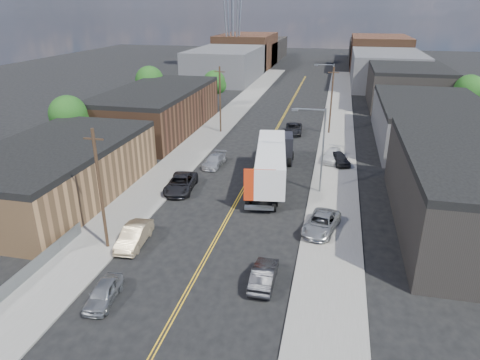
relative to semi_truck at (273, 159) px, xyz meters
The scene contains 34 objects.
ground 33.02m from the semi_truck, 94.68° to the left, with size 260.00×260.00×0.00m, color black.
centerline 18.19m from the semi_truck, 98.57° to the left, with size 0.32×120.00×0.01m, color gold.
sidewalk_left 21.72m from the semi_truck, 124.38° to the left, with size 5.00×140.00×0.15m, color slate.
sidewalk_right 19.23m from the semi_truck, 69.06° to the left, with size 5.00×140.00×0.15m, color slate.
warehouse_tan 22.64m from the semi_truck, 156.05° to the right, with size 12.00×22.00×5.60m.
warehouse_brown 26.67m from the semi_truck, 140.90° to the left, with size 12.00×26.00×6.60m.
industrial_right_b 26.97m from the semi_truck, 44.25° to the left, with size 14.00×24.00×6.10m.
industrial_right_c 48.81m from the semi_truck, 66.68° to the left, with size 14.00×22.00×7.60m.
skyline_left_a 71.52m from the semi_truck, 108.50° to the left, with size 16.00×30.00×8.00m, color #3E3E41.
skyline_right_a 70.00m from the semi_truck, 75.68° to the left, with size 16.00×30.00×8.00m, color #3E3E41.
skyline_left_b 95.58m from the semi_truck, 103.74° to the left, with size 16.00×26.00×10.00m, color #472C1C.
skyline_right_b 94.45m from the semi_truck, 79.43° to the left, with size 16.00×26.00×10.00m, color #472C1C.
skyline_left_c 115.07m from the semi_truck, 101.37° to the left, with size 16.00×40.00×7.00m, color black.
skyline_right_c 114.14m from the semi_truck, 81.27° to the left, with size 16.00×40.00×7.00m, color black.
streetlight_near 6.05m from the semi_truck, 24.01° to the right, with size 3.39×0.25×9.00m.
streetlight_far 33.29m from the semi_truck, 81.49° to the left, with size 3.39×0.25×9.00m.
utility_pole_left_near 20.51m from the semi_truck, 122.35° to the right, with size 1.60×0.26×10.00m.
utility_pole_left_far 21.03m from the semi_truck, 121.43° to the left, with size 1.60×0.26×10.00m.
utility_pole_right 21.68m from the semi_truck, 75.16° to the left, with size 1.60×0.26×10.00m.
chainlink_fence 27.68m from the semi_truck, 120.92° to the right, with size 0.05×16.00×1.22m.
tree_left_near 26.90m from the semi_truck, behind, with size 4.85×4.76×7.91m.
tree_left_mid 38.61m from the semi_truck, 133.75° to the left, with size 5.10×5.04×8.37m.
tree_left_far 38.63m from the semi_truck, 115.53° to the left, with size 4.35×4.20×6.97m.
tree_right_far 42.81m from the semi_truck, 50.16° to the left, with size 4.85×4.76×7.91m.
semi_truck is the anchor object (origin of this frame).
car_left_a 24.75m from the semi_truck, 108.14° to the right, with size 1.61×3.99×1.36m, color gray.
car_left_b 18.63m from the semi_truck, 118.93° to the right, with size 1.71×4.91×1.62m, color #9A8664.
car_left_c 10.46m from the semi_truck, 151.75° to the right, with size 2.70×5.86×1.63m, color black.
car_left_d 8.51m from the semi_truck, 157.80° to the left, with size 1.95×4.79×1.39m, color #A9ABAF.
car_right_oncoming 19.41m from the semi_truck, 83.12° to the right, with size 1.55×4.46×1.47m, color black.
car_right_lot_a 12.40m from the semi_truck, 61.50° to the right, with size 2.44×5.30×1.47m, color #989A9C.
car_right_lot_b 10.25m from the semi_truck, 51.26° to the left, with size 1.98×4.87×1.41m, color silver.
car_right_lot_c 10.04m from the semi_truck, 43.50° to the left, with size 1.73×4.30×1.47m, color black.
car_ahead_truck 19.66m from the semi_truck, 89.41° to the left, with size 2.51×5.45×1.51m, color black.
Camera 1 is at (8.94, -16.97, 18.25)m, focal length 32.00 mm.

